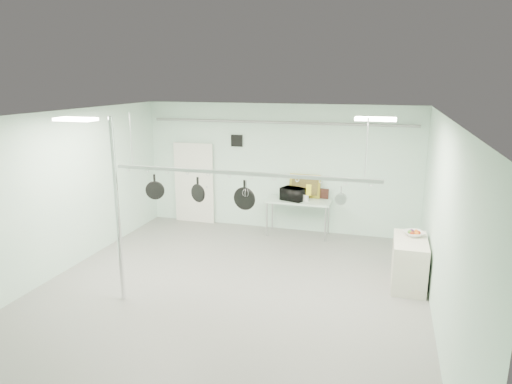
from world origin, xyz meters
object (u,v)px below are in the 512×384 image
(skillet_mid, at_px, (198,190))
(microwave, at_px, (293,194))
(prep_table, at_px, (298,203))
(coffee_canister, at_px, (305,198))
(skillet_right, at_px, (244,195))
(side_cabinet, at_px, (409,262))
(fruit_bowl, at_px, (414,234))
(pot_rack, at_px, (240,172))
(chrome_pole, at_px, (117,212))
(skillet_left, at_px, (155,187))

(skillet_mid, bearing_deg, microwave, 94.18)
(skillet_mid, bearing_deg, prep_table, 92.79)
(coffee_canister, height_order, skillet_right, skillet_right)
(side_cabinet, height_order, fruit_bowl, fruit_bowl)
(prep_table, distance_m, side_cabinet, 3.39)
(prep_table, xyz_separation_m, pot_rack, (-0.40, -3.30, 1.40))
(fruit_bowl, bearing_deg, side_cabinet, -104.17)
(chrome_pole, xyz_separation_m, microwave, (2.19, 4.13, -0.54))
(skillet_left, bearing_deg, pot_rack, -17.75)
(microwave, height_order, fruit_bowl, microwave)
(chrome_pole, distance_m, pot_rack, 2.19)
(prep_table, bearing_deg, pot_rack, -96.91)
(microwave, bearing_deg, prep_table, -128.62)
(skillet_mid, relative_size, skillet_right, 0.84)
(microwave, bearing_deg, fruit_bowl, 165.36)
(skillet_left, bearing_deg, skillet_right, -17.75)
(coffee_canister, height_order, fruit_bowl, coffee_canister)
(prep_table, xyz_separation_m, skillet_mid, (-1.21, -3.30, 1.02))
(chrome_pole, bearing_deg, side_cabinet, 22.41)
(fruit_bowl, relative_size, skillet_left, 0.78)
(fruit_bowl, distance_m, skillet_mid, 4.14)
(pot_rack, distance_m, skillet_left, 1.71)
(coffee_canister, xyz_separation_m, skillet_right, (-0.52, -3.21, 0.82))
(chrome_pole, relative_size, skillet_right, 5.88)
(chrome_pole, xyz_separation_m, coffee_canister, (2.49, 4.11, -0.60))
(prep_table, height_order, fruit_bowl, fruit_bowl)
(prep_table, bearing_deg, skillet_mid, -110.08)
(pot_rack, bearing_deg, chrome_pole, -154.65)
(pot_rack, distance_m, skillet_mid, 0.89)
(pot_rack, height_order, fruit_bowl, pot_rack)
(chrome_pole, bearing_deg, skillet_right, 24.55)
(coffee_canister, distance_m, skillet_left, 4.02)
(skillet_right, bearing_deg, pot_rack, -173.43)
(chrome_pole, xyz_separation_m, side_cabinet, (4.85, 2.00, -1.15))
(side_cabinet, relative_size, skillet_left, 2.55)
(prep_table, bearing_deg, skillet_left, -122.06)
(skillet_left, bearing_deg, chrome_pole, -122.26)
(skillet_left, xyz_separation_m, skillet_mid, (0.86, 0.00, 0.01))
(skillet_left, bearing_deg, prep_table, 40.18)
(chrome_pole, distance_m, skillet_right, 2.18)
(pot_rack, distance_m, fruit_bowl, 3.53)
(pot_rack, relative_size, skillet_mid, 10.47)
(pot_rack, bearing_deg, skillet_mid, 180.00)
(prep_table, height_order, pot_rack, pot_rack)
(chrome_pole, relative_size, skillet_mid, 6.98)
(pot_rack, bearing_deg, prep_table, 83.09)
(chrome_pole, bearing_deg, skillet_mid, 39.44)
(side_cabinet, bearing_deg, skillet_mid, -163.68)
(microwave, relative_size, skillet_right, 1.03)
(skillet_left, distance_m, skillet_right, 1.74)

